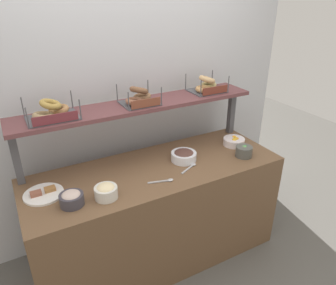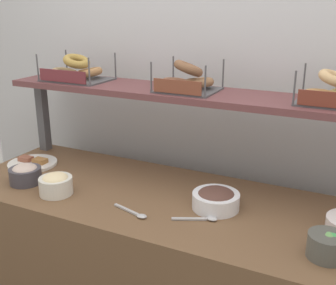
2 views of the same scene
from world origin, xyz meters
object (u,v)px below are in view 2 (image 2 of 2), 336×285
Objects in this scene: bowl_chocolate_spread at (216,199)px; bowl_potato_salad at (56,184)px; serving_spoon_near_plate at (135,213)px; bagel_basket_sesame at (333,92)px; bagel_basket_cinnamon_raisin at (187,81)px; serving_spoon_by_edge at (202,219)px; bowl_tuna_salad at (25,174)px; serving_plate_white at (33,163)px; bagel_basket_everything at (77,71)px; bowl_veggie_mix at (327,245)px.

bowl_potato_salad is at bearing -165.04° from bowl_chocolate_spread.
bagel_basket_sesame is (0.66, 0.48, 0.47)m from serving_spoon_near_plate.
serving_spoon_near_plate is at bearing -93.31° from bagel_basket_cinnamon_raisin.
bagel_basket_cinnamon_raisin is at bearing 122.01° from serving_spoon_by_edge.
bagel_basket_sesame is at bearing 36.01° from serving_spoon_near_plate.
bowl_tuna_salad is 0.76× the size of bowl_chocolate_spread.
serving_plate_white is 0.95m from bagel_basket_cinnamon_raisin.
serving_plate_white reaches higher than serving_spoon_by_edge.
bagel_basket_everything is at bearing 143.24° from serving_spoon_near_plate.
serving_spoon_by_edge is (1.03, -0.16, -0.00)m from serving_plate_white.
bagel_basket_everything is at bearing 162.42° from bowl_veggie_mix.
bowl_veggie_mix is 0.74× the size of serving_spoon_near_plate.
serving_spoon_by_edge is at bearing -57.99° from bagel_basket_cinnamon_raisin.
bowl_tuna_salad reaches higher than bowl_veggie_mix.
serving_spoon_near_plate is at bearing -163.59° from serving_spoon_by_edge.
bowl_veggie_mix is at bearing -80.46° from bagel_basket_sesame.
serving_spoon_near_plate and serving_spoon_by_edge have the same top height.
serving_plate_white is at bearing -170.42° from bagel_basket_sesame.
bowl_chocolate_spread is 0.56m from bagel_basket_cinnamon_raisin.
serving_plate_white reaches higher than serving_spoon_near_plate.
bowl_tuna_salad is 1.42m from bagel_basket_sesame.
bowl_potato_salad is 0.58× the size of serving_plate_white.
bowl_potato_salad is 0.44× the size of bagel_basket_everything.
bowl_veggie_mix is 0.49m from bowl_chocolate_spread.
bagel_basket_everything is (-0.61, 0.45, 0.47)m from serving_spoon_near_plate.
serving_spoon_near_plate is at bearing -143.99° from bagel_basket_sesame.
bowl_potato_salad is at bearing -174.72° from serving_spoon_by_edge.
bagel_basket_cinnamon_raisin is (-0.24, 0.38, 0.47)m from serving_spoon_by_edge.
bagel_basket_sesame is at bearing 2.13° from bagel_basket_cinnamon_raisin.
bowl_tuna_salad is at bearing -170.30° from bowl_chocolate_spread.
bagel_basket_everything is (-0.87, 0.38, 0.47)m from serving_spoon_by_edge.
bowl_potato_salad is at bearing -156.68° from bagel_basket_sesame.
serving_plate_white is 1.44× the size of serving_spoon_near_plate.
bowl_chocolate_spread reaches higher than serving_spoon_near_plate.
bowl_tuna_salad is at bearing -161.40° from bagel_basket_sesame.
bagel_basket_sesame is at bearing 18.60° from bowl_tuna_salad.
bagel_basket_everything is 1.21× the size of bagel_basket_cinnamon_raisin.
serving_spoon_by_edge is 0.60× the size of bagel_basket_sesame.
bagel_basket_everything is 1.18× the size of bagel_basket_sesame.
bowl_veggie_mix is at bearing 2.26° from serving_spoon_near_plate.
bowl_potato_salad is 0.53× the size of bagel_basket_sesame.
bowl_potato_salad is 0.76m from bagel_basket_cinnamon_raisin.
bowl_tuna_salad is (-1.36, 0.02, 0.00)m from bowl_veggie_mix.
bowl_veggie_mix is 0.39× the size of bagel_basket_everything.
bagel_basket_cinnamon_raisin is at bearing 15.28° from serving_plate_white.
serving_plate_white is at bearing 126.11° from bowl_tuna_salad.
bowl_potato_salad is 0.42m from serving_spoon_near_plate.
bagel_basket_cinnamon_raisin is (-0.71, 0.43, 0.43)m from bowl_veggie_mix.
bowl_tuna_salad is 0.63m from serving_spoon_near_plate.
bowl_potato_salad is (-0.69, -0.19, 0.01)m from bowl_chocolate_spread.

